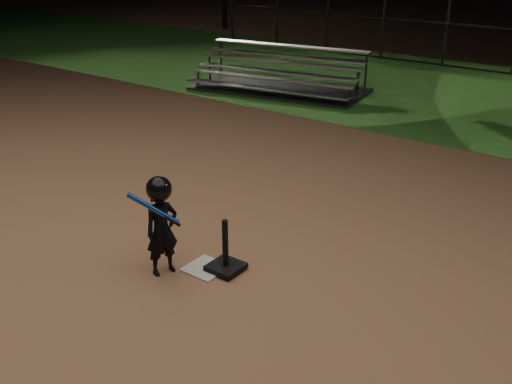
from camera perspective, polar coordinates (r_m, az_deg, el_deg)
name	(u,v)px	position (r m, az deg, el deg)	size (l,w,h in m)	color
ground	(206,269)	(7.17, -4.81, -7.35)	(80.00, 80.00, 0.00)	#986545
grass_strip	(477,97)	(15.58, 20.38, 8.52)	(60.00, 8.00, 0.01)	#295D1E
home_plate	(206,268)	(7.16, -4.81, -7.27)	(0.45, 0.45, 0.02)	beige
batting_tee	(226,261)	(7.05, -2.92, -6.60)	(0.38, 0.38, 0.64)	black
child_batter	(161,223)	(6.87, -9.05, -2.95)	(0.48, 0.59, 1.21)	black
bleacher_left	(279,82)	(15.21, 2.21, 10.45)	(4.53, 2.76, 1.04)	silver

